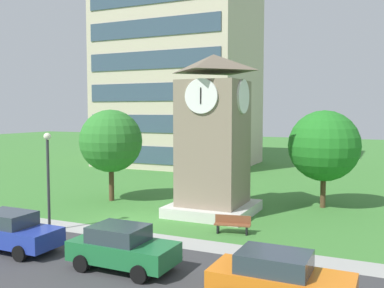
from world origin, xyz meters
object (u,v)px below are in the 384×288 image
at_px(park_bench, 233,224).
at_px(parked_car_green, 122,247).
at_px(parked_car_orange, 279,279).
at_px(parked_car_blue, 10,231).
at_px(street_lamp, 48,169).
at_px(tree_near_tower, 111,141).
at_px(tree_by_building, 324,146).
at_px(clock_tower, 213,144).

height_order(park_bench, parked_car_green, parked_car_green).
bearing_deg(parked_car_orange, parked_car_green, 174.36).
distance_m(parked_car_blue, parked_car_green, 5.71).
distance_m(street_lamp, tree_near_tower, 7.75).
bearing_deg(tree_by_building, parked_car_green, -111.04).
height_order(parked_car_blue, parked_car_orange, same).
xyz_separation_m(parked_car_blue, parked_car_orange, (11.94, -0.47, 0.00)).
relative_size(clock_tower, parked_car_green, 2.25).
xyz_separation_m(park_bench, tree_near_tower, (-10.12, 4.09, 3.60)).
distance_m(clock_tower, tree_near_tower, 7.73).
bearing_deg(clock_tower, tree_by_building, 37.95).
relative_size(street_lamp, tree_near_tower, 0.81).
height_order(tree_near_tower, parked_car_green, tree_near_tower).
relative_size(park_bench, parked_car_green, 0.45).
bearing_deg(parked_car_green, parked_car_blue, -178.52).
relative_size(clock_tower, tree_near_tower, 1.51).
xyz_separation_m(clock_tower, tree_by_building, (5.68, 4.43, -0.23)).
bearing_deg(parked_car_blue, park_bench, 39.56).
bearing_deg(clock_tower, parked_car_blue, -118.89).
height_order(park_bench, street_lamp, street_lamp).
relative_size(street_lamp, parked_car_blue, 1.11).
bearing_deg(park_bench, parked_car_green, -109.22).
bearing_deg(parked_car_blue, clock_tower, 61.11).
xyz_separation_m(tree_near_tower, parked_car_green, (7.89, -10.50, -3.21)).
xyz_separation_m(parked_car_blue, parked_car_green, (5.71, 0.15, -0.00)).
distance_m(tree_by_building, parked_car_blue, 18.53).
xyz_separation_m(park_bench, parked_car_orange, (4.00, -7.03, 0.40)).
height_order(tree_by_building, parked_car_green, tree_by_building).
relative_size(park_bench, tree_by_building, 0.30).
bearing_deg(street_lamp, tree_by_building, 43.63).
bearing_deg(parked_car_green, tree_near_tower, 126.91).
distance_m(tree_near_tower, parked_car_blue, 11.33).
bearing_deg(tree_near_tower, street_lamp, -78.79).
relative_size(tree_near_tower, parked_car_blue, 1.37).
relative_size(parked_car_blue, parked_car_orange, 1.02).
bearing_deg(clock_tower, park_bench, -54.90).
bearing_deg(park_bench, street_lamp, -158.16).
bearing_deg(tree_near_tower, parked_car_orange, -38.21).
relative_size(clock_tower, parked_car_orange, 2.11).
bearing_deg(street_lamp, tree_near_tower, 101.21).
distance_m(tree_near_tower, parked_car_orange, 18.26).
height_order(parked_car_blue, parked_car_green, same).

